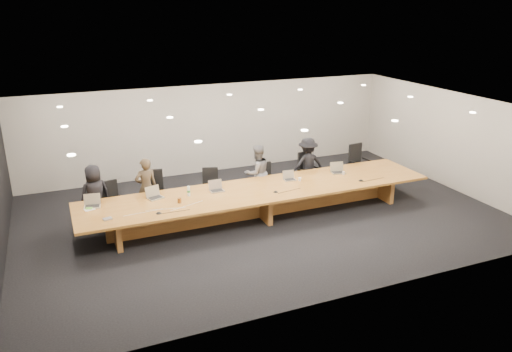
{
  "coord_description": "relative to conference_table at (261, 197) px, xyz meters",
  "views": [
    {
      "loc": [
        -4.64,
        -10.75,
        5.18
      ],
      "look_at": [
        0.0,
        0.3,
        1.0
      ],
      "focal_mm": 35.0,
      "sensor_mm": 36.0,
      "label": 1
    }
  ],
  "objects": [
    {
      "name": "chair_far_right",
      "position": [
        3.84,
        1.32,
        0.06
      ],
      "size": [
        0.67,
        0.67,
        1.16
      ],
      "primitive_type": null,
      "rotation": [
        0.0,
        0.0,
        0.15
      ],
      "color": "black",
      "rests_on": "ground"
    },
    {
      "name": "laptop_a",
      "position": [
        -4.02,
        0.42,
        0.37
      ],
      "size": [
        0.41,
        0.32,
        0.29
      ],
      "primitive_type": null,
      "rotation": [
        0.0,
        0.0,
        -0.16
      ],
      "color": "#C3B395",
      "rests_on": "conference_table"
    },
    {
      "name": "av_box",
      "position": [
        -3.79,
        -0.43,
        0.24
      ],
      "size": [
        0.21,
        0.17,
        0.03
      ],
      "primitive_type": "cube",
      "rotation": [
        0.0,
        0.0,
        0.14
      ],
      "color": "#BCBCC1",
      "rests_on": "conference_table"
    },
    {
      "name": "mic_left",
      "position": [
        -2.7,
        -0.53,
        0.25
      ],
      "size": [
        0.18,
        0.18,
        0.03
      ],
      "primitive_type": "cone",
      "rotation": [
        0.0,
        0.0,
        -0.37
      ],
      "color": "black",
      "rests_on": "conference_table"
    },
    {
      "name": "person_a",
      "position": [
        -3.88,
        1.22,
        0.23
      ],
      "size": [
        0.83,
        0.66,
        1.5
      ],
      "primitive_type": "imported",
      "rotation": [
        0.0,
        0.0,
        3.41
      ],
      "color": "black",
      "rests_on": "ground"
    },
    {
      "name": "person_c",
      "position": [
        0.38,
        1.12,
        0.26
      ],
      "size": [
        0.85,
        0.71,
        1.56
      ],
      "primitive_type": "imported",
      "rotation": [
        0.0,
        0.0,
        3.32
      ],
      "color": "#5B5C5E",
      "rests_on": "ground"
    },
    {
      "name": "chair_mid_left",
      "position": [
        -0.9,
        1.27,
        -0.02
      ],
      "size": [
        0.62,
        0.62,
        1.01
      ],
      "primitive_type": null,
      "rotation": [
        0.0,
        0.0,
        -0.23
      ],
      "color": "black",
      "rests_on": "ground"
    },
    {
      "name": "laptop_b",
      "position": [
        -2.57,
        0.4,
        0.37
      ],
      "size": [
        0.43,
        0.37,
        0.29
      ],
      "primitive_type": null,
      "rotation": [
        0.0,
        0.0,
        0.32
      ],
      "color": "tan",
      "rests_on": "conference_table"
    },
    {
      "name": "conference_table",
      "position": [
        0.0,
        0.0,
        0.0
      ],
      "size": [
        9.0,
        1.8,
        0.75
      ],
      "color": "#965D20",
      "rests_on": "ground"
    },
    {
      "name": "amber_mug",
      "position": [
        -2.11,
        -0.09,
        0.29
      ],
      "size": [
        0.11,
        0.11,
        0.11
      ],
      "primitive_type": "cylinder",
      "rotation": [
        0.0,
        0.0,
        0.27
      ],
      "color": "brown",
      "rests_on": "conference_table"
    },
    {
      "name": "person_d",
      "position": [
        2.01,
        1.26,
        0.26
      ],
      "size": [
        1.04,
        0.63,
        1.56
      ],
      "primitive_type": "imported",
      "rotation": [
        0.0,
        0.0,
        3.09
      ],
      "color": "black",
      "rests_on": "ground"
    },
    {
      "name": "paper_cup_far",
      "position": [
        2.52,
        0.15,
        0.27
      ],
      "size": [
        0.09,
        0.09,
        0.09
      ],
      "primitive_type": "cone",
      "rotation": [
        0.0,
        0.0,
        -0.34
      ],
      "color": "silver",
      "rests_on": "conference_table"
    },
    {
      "name": "chair_far_left",
      "position": [
        -3.48,
        1.21,
        -0.01
      ],
      "size": [
        0.62,
        0.62,
        1.02
      ],
      "primitive_type": null,
      "rotation": [
        0.0,
        0.0,
        0.22
      ],
      "color": "black",
      "rests_on": "ground"
    },
    {
      "name": "mic_center",
      "position": [
        0.26,
        -0.35,
        0.24
      ],
      "size": [
        0.15,
        0.15,
        0.03
      ],
      "primitive_type": "cone",
      "rotation": [
        0.0,
        0.0,
        -0.21
      ],
      "color": "black",
      "rests_on": "conference_table"
    },
    {
      "name": "laptop_c",
      "position": [
        -1.06,
        0.28,
        0.37
      ],
      "size": [
        0.35,
        0.26,
        0.27
      ],
      "primitive_type": null,
      "rotation": [
        0.0,
        0.0,
        0.02
      ],
      "color": "tan",
      "rests_on": "conference_table"
    },
    {
      "name": "lime_gadget",
      "position": [
        -4.1,
        0.31,
        0.25
      ],
      "size": [
        0.16,
        0.12,
        0.02
      ],
      "primitive_type": "cube",
      "rotation": [
        0.0,
        0.0,
        -0.3
      ],
      "color": "#69C434",
      "rests_on": "notepad"
    },
    {
      "name": "water_bottle",
      "position": [
        -1.79,
        0.25,
        0.35
      ],
      "size": [
        0.09,
        0.09,
        0.23
      ],
      "primitive_type": "cylinder",
      "rotation": [
        0.0,
        0.0,
        -0.33
      ],
      "color": "silver",
      "rests_on": "conference_table"
    },
    {
      "name": "paper_cup_near",
      "position": [
        1.19,
        0.17,
        0.27
      ],
      "size": [
        0.09,
        0.09,
        0.09
      ],
      "primitive_type": "cone",
      "rotation": [
        0.0,
        0.0,
        -0.2
      ],
      "color": "white",
      "rests_on": "conference_table"
    },
    {
      "name": "mic_right",
      "position": [
        2.67,
        -0.46,
        0.25
      ],
      "size": [
        0.17,
        0.17,
        0.03
      ],
      "primitive_type": "cone",
      "rotation": [
        0.0,
        0.0,
        -0.29
      ],
      "color": "black",
      "rests_on": "conference_table"
    },
    {
      "name": "ground",
      "position": [
        0.0,
        0.0,
        -0.52
      ],
      "size": [
        12.0,
        12.0,
        0.0
      ],
      "primitive_type": "plane",
      "color": "black",
      "rests_on": "ground"
    },
    {
      "name": "chair_left",
      "position": [
        -2.43,
        1.27,
        0.05
      ],
      "size": [
        0.69,
        0.69,
        1.14
      ],
      "primitive_type": null,
      "rotation": [
        0.0,
        0.0,
        -0.22
      ],
      "color": "black",
      "rests_on": "ground"
    },
    {
      "name": "laptop_e",
      "position": [
        2.46,
        0.32,
        0.38
      ],
      "size": [
        0.42,
        0.34,
        0.29
      ],
      "primitive_type": null,
      "rotation": [
        0.0,
        0.0,
        -0.19
      ],
      "color": "tan",
      "rests_on": "conference_table"
    },
    {
      "name": "laptop_d",
      "position": [
        0.97,
        0.31,
        0.35
      ],
      "size": [
        0.33,
        0.26,
        0.25
      ],
      "primitive_type": null,
      "rotation": [
        0.0,
        0.0,
        -0.1
      ],
      "color": "tan",
      "rests_on": "conference_table"
    },
    {
      "name": "person_b",
      "position": [
        -2.63,
        1.2,
        0.25
      ],
      "size": [
        0.6,
        0.43,
        1.53
      ],
      "primitive_type": "imported",
      "rotation": [
        0.0,
        0.0,
        3.25
      ],
      "color": "#372C1E",
      "rests_on": "ground"
    },
    {
      "name": "chair_mid_right",
      "position": [
        0.67,
        1.19,
        -0.02
      ],
      "size": [
        0.56,
        0.56,
        0.99
      ],
      "primitive_type": null,
      "rotation": [
        0.0,
        0.0,
        -0.11
      ],
      "color": "black",
      "rests_on": "ground"
    },
    {
      "name": "notepad",
      "position": [
        -4.09,
        0.29,
        0.24
      ],
      "size": [
        0.26,
        0.22,
        0.01
      ],
      "primitive_type": "cube",
      "rotation": [
        0.0,
        0.0,
        0.2
      ],
      "color": "white",
      "rests_on": "conference_table"
    },
    {
      "name": "back_wall",
      "position": [
        0.0,
        4.0,
        0.88
      ],
      "size": [
        12.0,
        0.02,
        2.8
      ],
      "primitive_type": "cube",
      "color": "silver",
      "rests_on": "ground"
    },
    {
      "name": "chair_right",
      "position": [
        2.05,
        1.22,
        0.05
      ],
      "size": [
        0.69,
        0.69,
        1.14
      ],
      "primitive_type": null,
      "rotation": [
        0.0,
        0.0,
        0.22
      ],
      "color": "black",
      "rests_on": "ground"
    }
  ]
}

